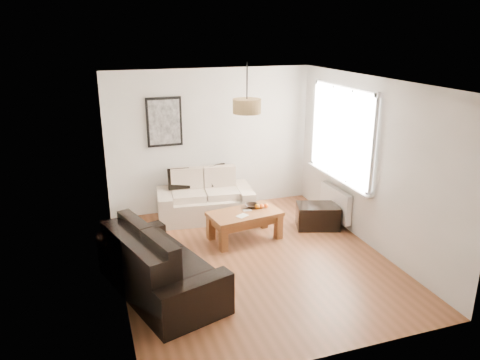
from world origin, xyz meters
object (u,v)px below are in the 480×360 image
object	(u,v)px
coffee_table	(245,225)
sofa_leather	(160,262)
ottoman	(318,216)
loveseat_cream	(205,195)

from	to	relation	value
coffee_table	sofa_leather	bearing A→B (deg)	-143.68
sofa_leather	ottoman	xyz separation A→B (m)	(2.88, 1.16, -0.22)
sofa_leather	ottoman	world-z (taller)	sofa_leather
sofa_leather	coffee_table	xyz separation A→B (m)	(1.54, 1.13, -0.19)
sofa_leather	ottoman	size ratio (longest dim) A/B	2.73
sofa_leather	ottoman	bearing A→B (deg)	-85.58
coffee_table	ottoman	size ratio (longest dim) A/B	1.59
ottoman	coffee_table	bearing A→B (deg)	-178.94
loveseat_cream	sofa_leather	distance (m)	2.50
loveseat_cream	ottoman	distance (m)	2.02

